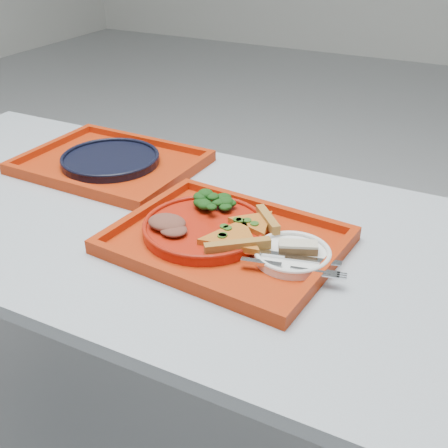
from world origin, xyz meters
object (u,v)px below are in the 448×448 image
(dinner_plate, at_px, (205,229))
(tray_far, at_px, (111,165))
(navy_plate, at_px, (111,160))
(dessert_bar, at_px, (298,247))
(tray_main, at_px, (226,244))

(dinner_plate, bearing_deg, tray_far, 152.68)
(navy_plate, relative_size, dessert_bar, 3.22)
(dessert_bar, bearing_deg, tray_main, 159.92)
(tray_main, height_order, navy_plate, navy_plate)
(dinner_plate, height_order, navy_plate, dinner_plate)
(dinner_plate, bearing_deg, tray_main, -10.30)
(dinner_plate, distance_m, navy_plate, 0.45)
(tray_main, distance_m, dinner_plate, 0.06)
(tray_main, bearing_deg, navy_plate, 159.74)
(tray_far, bearing_deg, tray_main, -23.89)
(tray_main, xyz_separation_m, tray_far, (-0.46, 0.22, 0.00))
(dinner_plate, bearing_deg, navy_plate, 152.68)
(tray_far, distance_m, dinner_plate, 0.45)
(tray_far, relative_size, navy_plate, 1.73)
(tray_main, height_order, tray_far, same)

